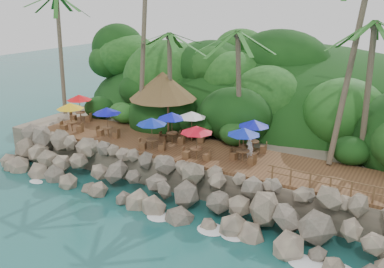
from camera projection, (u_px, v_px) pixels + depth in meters
The scene contains 11 objects.
ground at pixel (142, 214), 25.72m from camera, with size 140.00×140.00×0.00m, color #19514F.
land_base at pixel (248, 129), 38.51m from camera, with size 32.00×25.20×2.10m, color gray.
jungle_hill at pixel (275, 120), 44.98m from camera, with size 44.80×28.00×15.40m, color #143811.
seawall at pixel (160, 184), 27.00m from camera, with size 29.00×4.00×2.30m, color gray, non-canonical shape.
terrace at pixel (192, 150), 29.95m from camera, with size 26.00×5.00×0.20m, color brown.
jungle_foliage at pixel (243, 143), 38.01m from camera, with size 44.00×16.00×12.00m, color #143811, non-canonical shape.
foam_line at pixel (145, 211), 25.95m from camera, with size 25.20×0.80×0.06m.
palapa at pixel (163, 85), 33.72m from camera, with size 5.47×5.47×4.60m.
dining_clusters at pixel (158, 118), 30.52m from camera, with size 18.02×5.34×2.32m.
railing at pixel (341, 186), 22.69m from camera, with size 8.30×0.10×1.00m.
waiter at pixel (250, 148), 27.73m from camera, with size 0.57×0.37×1.56m, color white.
Camera 1 is at (14.21, -18.25, 12.62)m, focal length 39.64 mm.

